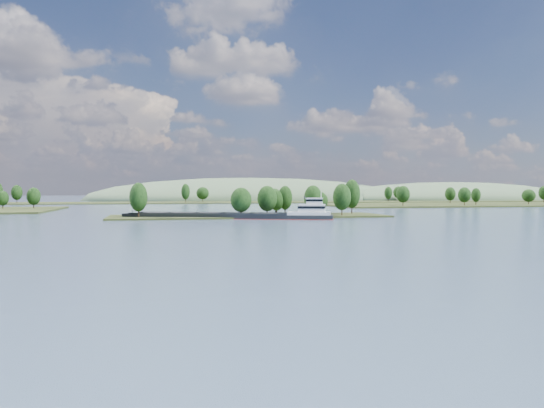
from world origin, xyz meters
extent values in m
plane|color=#3D546A|center=(0.00, 120.00, 0.00)|extent=(1800.00, 1800.00, 0.00)
cube|color=#252E14|center=(0.00, 180.00, 0.00)|extent=(100.00, 30.00, 1.20)
cylinder|color=black|center=(20.94, 169.50, 2.39)|extent=(0.50, 0.50, 3.57)
ellipsoid|color=black|center=(20.94, 169.50, 6.93)|extent=(6.48, 6.48, 9.19)
cylinder|color=black|center=(12.51, 191.63, 2.15)|extent=(0.50, 0.50, 3.10)
ellipsoid|color=black|center=(12.51, 191.63, 6.09)|extent=(7.90, 7.90, 7.97)
cylinder|color=black|center=(4.56, 170.65, 2.36)|extent=(0.50, 0.50, 3.52)
ellipsoid|color=black|center=(4.56, 170.65, 6.83)|extent=(7.03, 7.03, 9.04)
cylinder|color=black|center=(10.64, 182.26, 2.09)|extent=(0.50, 0.50, 2.99)
ellipsoid|color=black|center=(10.64, 182.26, 5.89)|extent=(5.72, 5.72, 7.68)
cylinder|color=black|center=(-5.09, 168.27, 2.25)|extent=(0.50, 0.50, 3.30)
ellipsoid|color=black|center=(-5.09, 168.27, 6.44)|extent=(7.33, 7.33, 8.47)
cylinder|color=black|center=(-39.27, 173.90, 2.52)|extent=(0.50, 0.50, 3.85)
ellipsoid|color=black|center=(-39.27, 173.90, 7.41)|extent=(6.04, 6.04, 9.89)
cylinder|color=black|center=(13.99, 182.51, 2.38)|extent=(0.50, 0.50, 3.55)
ellipsoid|color=black|center=(13.99, 182.51, 6.89)|extent=(5.50, 5.50, 9.13)
cylinder|color=black|center=(41.35, 184.31, 2.79)|extent=(0.50, 0.50, 4.38)
ellipsoid|color=black|center=(41.35, 184.31, 8.36)|extent=(6.42, 6.42, 11.26)
cylinder|color=black|center=(32.34, 171.00, 2.49)|extent=(0.50, 0.50, 3.78)
ellipsoid|color=black|center=(32.34, 171.00, 7.30)|extent=(6.59, 6.59, 9.73)
cylinder|color=black|center=(28.33, 186.41, 2.03)|extent=(0.50, 0.50, 2.86)
ellipsoid|color=black|center=(28.33, 186.41, 5.67)|extent=(7.50, 7.50, 7.36)
cylinder|color=black|center=(-91.69, 268.55, 2.48)|extent=(0.50, 0.50, 3.37)
ellipsoid|color=black|center=(-91.69, 268.55, 6.77)|extent=(6.64, 6.64, 8.66)
cylinder|color=black|center=(-105.89, 269.56, 2.22)|extent=(0.50, 0.50, 2.84)
ellipsoid|color=black|center=(-105.89, 269.56, 5.83)|extent=(5.57, 5.57, 7.31)
cylinder|color=black|center=(104.85, 267.98, 2.68)|extent=(0.50, 0.50, 3.76)
ellipsoid|color=black|center=(104.85, 267.98, 7.46)|extent=(7.80, 7.80, 9.67)
cylinder|color=black|center=(197.02, 280.06, 2.37)|extent=(0.50, 0.50, 3.13)
ellipsoid|color=black|center=(197.02, 280.06, 6.35)|extent=(8.25, 8.25, 8.06)
cylinder|color=black|center=(144.20, 268.28, 2.55)|extent=(0.50, 0.50, 3.51)
ellipsoid|color=black|center=(144.20, 268.28, 7.02)|extent=(7.53, 7.53, 9.02)
cylinder|color=black|center=(159.19, 279.34, 2.49)|extent=(0.50, 0.50, 3.39)
ellipsoid|color=black|center=(159.19, 279.34, 6.80)|extent=(5.66, 5.66, 8.71)
cylinder|color=black|center=(165.02, 317.84, 2.61)|extent=(0.50, 0.50, 3.62)
ellipsoid|color=black|center=(165.02, 317.84, 7.22)|extent=(7.26, 7.26, 9.32)
cylinder|color=black|center=(246.67, 326.49, 2.77)|extent=(0.50, 0.50, 3.95)
ellipsoid|color=black|center=(246.67, 326.49, 7.79)|extent=(6.99, 6.99, 10.15)
cube|color=#252E14|center=(0.00, 400.00, 0.00)|extent=(900.00, 60.00, 1.20)
cylinder|color=black|center=(148.00, 379.78, 2.57)|extent=(0.50, 0.50, 3.93)
ellipsoid|color=black|center=(148.00, 379.78, 7.57)|extent=(6.33, 6.33, 10.11)
cylinder|color=black|center=(3.37, 405.82, 2.51)|extent=(0.50, 0.50, 3.82)
ellipsoid|color=black|center=(3.37, 405.82, 7.37)|extent=(9.85, 9.85, 9.83)
cylinder|color=black|center=(173.98, 414.86, 2.64)|extent=(0.50, 0.50, 4.08)
ellipsoid|color=black|center=(173.98, 414.86, 7.83)|extent=(9.05, 9.05, 10.50)
cylinder|color=black|center=(-128.73, 394.89, 2.71)|extent=(0.50, 0.50, 4.22)
ellipsoid|color=black|center=(-128.73, 394.89, 8.08)|extent=(7.66, 7.66, 10.85)
cylinder|color=black|center=(57.78, 389.27, 2.31)|extent=(0.50, 0.50, 3.42)
ellipsoid|color=black|center=(57.78, 389.27, 6.65)|extent=(7.91, 7.91, 8.78)
cylinder|color=black|center=(-11.38, 380.11, 2.88)|extent=(0.50, 0.50, 4.55)
ellipsoid|color=black|center=(-11.38, 380.11, 8.66)|extent=(6.24, 6.24, 11.70)
ellipsoid|color=#445D3F|center=(260.00, 470.00, 0.00)|extent=(260.00, 140.00, 36.00)
ellipsoid|color=#445D3F|center=(60.00, 500.00, 0.00)|extent=(320.00, 160.00, 44.00)
cube|color=black|center=(-8.84, 170.00, 0.44)|extent=(69.42, 32.61, 1.94)
cube|color=maroon|center=(-8.84, 170.00, 0.04)|extent=(69.65, 32.84, 0.22)
cube|color=black|center=(-13.99, 176.50, 1.68)|extent=(51.57, 19.18, 0.71)
cube|color=black|center=(-16.97, 168.37, 1.68)|extent=(51.57, 19.18, 0.71)
cube|color=black|center=(-15.48, 172.43, 1.55)|extent=(52.52, 25.70, 0.27)
cube|color=black|center=(-33.73, 179.12, 1.81)|extent=(9.96, 9.54, 0.31)
cube|color=black|center=(-24.61, 175.77, 1.81)|extent=(9.96, 9.54, 0.31)
cube|color=black|center=(-15.48, 172.43, 1.81)|extent=(9.96, 9.54, 0.31)
cube|color=black|center=(-6.35, 169.09, 1.81)|extent=(9.96, 9.54, 0.31)
cube|color=black|center=(2.78, 165.74, 1.81)|extent=(9.96, 9.54, 0.31)
cube|color=black|center=(-42.45, 182.31, 0.80)|extent=(5.22, 8.38, 1.77)
cylinder|color=black|center=(-41.62, 182.01, 2.03)|extent=(0.27, 0.27, 1.94)
cube|color=silver|center=(16.88, 160.58, 1.94)|extent=(16.19, 12.83, 1.06)
cube|color=silver|center=(17.71, 160.27, 3.71)|extent=(10.73, 9.68, 2.65)
cube|color=black|center=(17.71, 160.27, 4.07)|extent=(10.96, 9.90, 0.80)
cube|color=silver|center=(18.54, 159.97, 6.01)|extent=(6.80, 6.80, 1.94)
cube|color=black|center=(18.54, 159.97, 6.36)|extent=(7.03, 7.03, 0.71)
cube|color=silver|center=(18.54, 159.97, 7.07)|extent=(7.26, 7.26, 0.18)
cylinder|color=silver|center=(20.62, 159.21, 8.13)|extent=(0.23, 0.23, 2.30)
cylinder|color=black|center=(16.13, 163.68, 7.25)|extent=(0.57, 0.57, 1.06)
camera|label=1|loc=(-34.36, -10.50, 9.77)|focal=35.00mm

